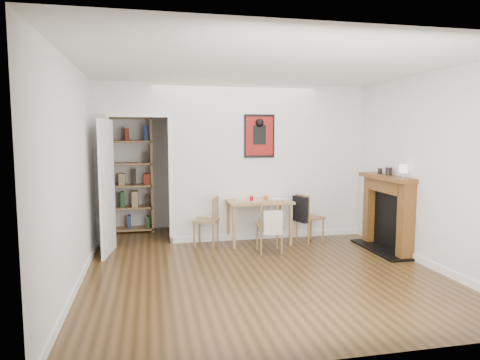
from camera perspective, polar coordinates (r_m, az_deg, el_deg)
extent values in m
plane|color=brown|center=(6.04, 1.99, -11.05)|extent=(5.20, 5.20, 0.00)
plane|color=silver|center=(8.33, -2.28, 2.81)|extent=(4.50, 0.00, 4.50)
plane|color=silver|center=(3.34, 12.87, -2.36)|extent=(4.50, 0.00, 4.50)
plane|color=silver|center=(5.68, -20.56, 0.86)|extent=(0.00, 5.20, 5.20)
plane|color=silver|center=(6.69, 21.09, 1.59)|extent=(0.00, 5.20, 5.20)
plane|color=silver|center=(5.82, 2.09, 14.20)|extent=(5.20, 5.20, 0.00)
cube|color=silver|center=(7.28, 3.78, 2.32)|extent=(3.35, 0.10, 2.60)
cube|color=silver|center=(7.05, -17.87, 1.91)|extent=(0.25, 0.10, 2.60)
cube|color=silver|center=(7.02, -13.40, 10.40)|extent=(0.90, 0.10, 0.55)
cube|color=white|center=(7.07, -17.03, -0.29)|extent=(0.06, 0.14, 2.05)
cube|color=white|center=(7.04, -9.23, -0.12)|extent=(0.06, 0.14, 2.05)
cube|color=white|center=(7.41, 3.84, -7.39)|extent=(3.35, 0.02, 0.10)
cube|color=white|center=(5.36, -20.92, -13.17)|extent=(0.02, 4.00, 0.10)
cube|color=white|center=(6.41, 23.53, -10.06)|extent=(0.02, 4.00, 0.10)
cube|color=white|center=(6.60, -17.29, -0.95)|extent=(0.15, 0.80, 2.00)
cube|color=black|center=(7.16, 2.59, 5.87)|extent=(0.52, 0.02, 0.72)
cube|color=maroon|center=(7.15, 2.61, 5.87)|extent=(0.46, 0.00, 0.64)
cube|color=tan|center=(7.00, 2.50, -2.86)|extent=(1.04, 0.66, 0.04)
cube|color=tan|center=(6.70, -0.78, -6.34)|extent=(0.05, 0.05, 0.67)
cube|color=tan|center=(6.94, 6.78, -5.96)|extent=(0.05, 0.05, 0.67)
cube|color=tan|center=(7.23, -1.62, -5.42)|extent=(0.05, 0.05, 0.67)
cube|color=tan|center=(7.45, 5.42, -5.10)|extent=(0.05, 0.05, 0.67)
cube|color=black|center=(7.05, 8.03, -3.88)|extent=(0.19, 0.34, 0.42)
cube|color=#BFB59E|center=(6.28, 4.34, -5.64)|extent=(0.28, 0.11, 0.35)
cube|color=tan|center=(8.07, -17.69, 0.69)|extent=(0.04, 0.36, 2.12)
cube|color=tan|center=(8.03, -11.67, 0.83)|extent=(0.04, 0.36, 2.12)
cube|color=tan|center=(8.19, -14.50, -6.31)|extent=(0.89, 0.36, 0.03)
cube|color=tan|center=(8.06, -14.65, -0.74)|extent=(0.89, 0.36, 0.03)
cube|color=tan|center=(8.01, -14.89, 8.00)|extent=(0.89, 0.36, 0.03)
cube|color=maroon|center=(8.04, -14.69, 0.76)|extent=(0.78, 0.29, 0.29)
cube|color=brown|center=(6.53, 21.27, -5.17)|extent=(0.20, 0.16, 1.10)
cube|color=brown|center=(7.37, 17.06, -3.77)|extent=(0.20, 0.16, 1.10)
cube|color=brown|center=(6.85, 18.99, 0.33)|extent=(0.30, 1.21, 0.06)
cube|color=brown|center=(6.88, 19.16, -0.74)|extent=(0.20, 0.85, 0.20)
cube|color=black|center=(6.99, 19.43, -5.21)|extent=(0.08, 0.81, 0.88)
cube|color=black|center=(7.03, 18.45, -8.75)|extent=(0.45, 1.25, 0.03)
cylinder|color=maroon|center=(6.90, 1.54, -2.50)|extent=(0.06, 0.06, 0.08)
sphere|color=#E05F0B|center=(7.12, 3.47, -2.27)|extent=(0.07, 0.07, 0.07)
cube|color=beige|center=(6.97, 1.26, -2.73)|extent=(0.52, 0.44, 0.00)
cube|color=silver|center=(7.12, 5.06, -2.51)|extent=(0.35, 0.29, 0.02)
cylinder|color=silver|center=(6.54, 20.94, 0.57)|extent=(0.06, 0.06, 0.07)
cylinder|color=white|center=(6.53, 20.97, 1.43)|extent=(0.12, 0.12, 0.12)
cylinder|color=black|center=(6.91, 19.21, 1.11)|extent=(0.10, 0.10, 0.12)
cylinder|color=black|center=(7.08, 18.16, 1.14)|extent=(0.07, 0.07, 0.09)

